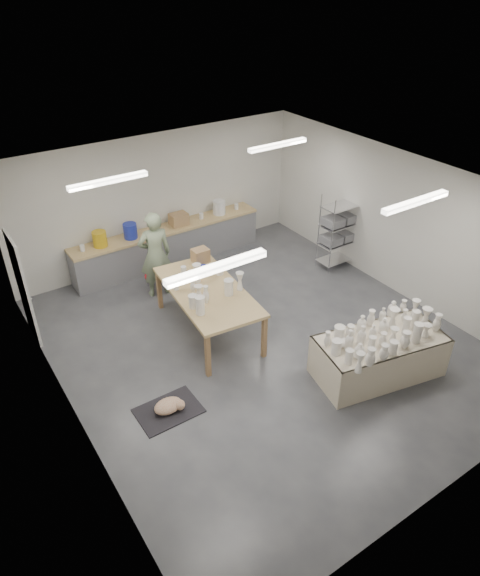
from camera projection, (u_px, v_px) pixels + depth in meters
room at (255, 245)px, 8.59m from camera, size 8.00×8.02×3.00m
back_counter at (169, 244)px, 12.00m from camera, size 4.60×0.60×1.24m
wire_shelf at (339, 229)px, 11.68m from camera, size 0.88×0.48×1.80m
drying_table at (379, 353)px, 8.72m from camera, size 2.34×1.47×1.13m
work_table at (207, 288)px, 9.56m from camera, size 1.49×2.60×1.31m
rug at (169, 411)px, 8.19m from camera, size 1.00×0.70×0.02m
cat at (170, 406)px, 8.13m from camera, size 0.51×0.39×0.20m
potter at (155, 255)px, 10.60m from camera, size 0.76×0.57×1.90m
red_stool at (152, 276)px, 11.15m from camera, size 0.37×0.37×0.32m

